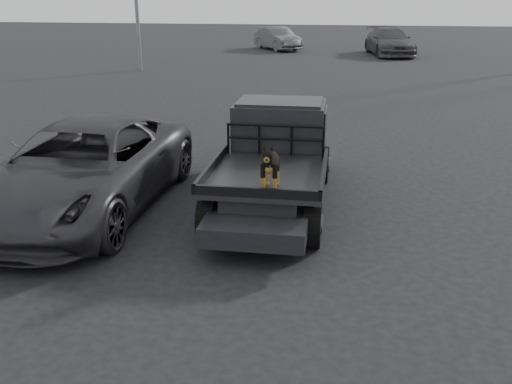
% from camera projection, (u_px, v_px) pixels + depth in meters
% --- Properties ---
extents(ground, '(120.00, 120.00, 0.00)m').
position_uv_depth(ground, '(264.00, 264.00, 8.39)').
color(ground, black).
rests_on(ground, ground).
extents(flatbed_ute, '(2.00, 5.40, 0.92)m').
position_uv_depth(flatbed_ute, '(273.00, 182.00, 10.52)').
color(flatbed_ute, black).
rests_on(flatbed_ute, ground).
extents(ute_cab, '(1.72, 1.30, 0.88)m').
position_uv_depth(ute_cab, '(280.00, 123.00, 11.10)').
color(ute_cab, black).
rests_on(ute_cab, flatbed_ute).
extents(headache_rack, '(1.80, 0.08, 0.55)m').
position_uv_depth(headache_rack, '(275.00, 140.00, 10.46)').
color(headache_rack, black).
rests_on(headache_rack, flatbed_ute).
extents(dog, '(0.32, 0.60, 0.74)m').
position_uv_depth(dog, '(271.00, 165.00, 8.65)').
color(dog, black).
rests_on(dog, flatbed_ute).
extents(parked_suv, '(2.74, 5.73, 1.58)m').
position_uv_depth(parked_suv, '(84.00, 168.00, 10.19)').
color(parked_suv, '#2F2E34').
rests_on(parked_suv, ground).
extents(distant_car_a, '(3.68, 4.50, 1.44)m').
position_uv_depth(distant_car_a, '(277.00, 39.00, 37.74)').
color(distant_car_a, '#47464C').
rests_on(distant_car_a, ground).
extents(distant_car_b, '(3.15, 5.83, 1.60)m').
position_uv_depth(distant_car_b, '(390.00, 42.00, 34.61)').
color(distant_car_b, '#3F3F43').
rests_on(distant_car_b, ground).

